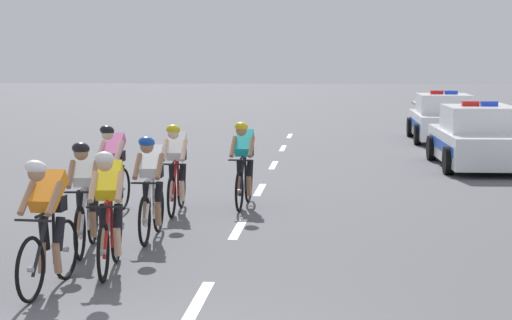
# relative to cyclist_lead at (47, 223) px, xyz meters

# --- Properties ---
(lane_markings_centre) EXTENTS (0.14, 25.60, 0.01)m
(lane_markings_centre) POSITION_rel_cyclist_lead_xyz_m (1.75, 7.73, -0.78)
(lane_markings_centre) COLOR white
(lane_markings_centre) RESTS_ON ground
(cyclist_lead) EXTENTS (0.44, 1.72, 1.56)m
(cyclist_lead) POSITION_rel_cyclist_lead_xyz_m (0.00, 0.00, 0.00)
(cyclist_lead) COLOR black
(cyclist_lead) RESTS_ON ground
(cyclist_second) EXTENTS (0.45, 1.72, 1.56)m
(cyclist_second) POSITION_rel_cyclist_lead_xyz_m (0.47, 0.91, 0.00)
(cyclist_second) COLOR black
(cyclist_second) RESTS_ON ground
(cyclist_third) EXTENTS (0.45, 1.72, 1.56)m
(cyclist_third) POSITION_rel_cyclist_lead_xyz_m (-0.13, 1.98, 0.00)
(cyclist_third) COLOR black
(cyclist_third) RESTS_ON ground
(cyclist_fourth) EXTENTS (0.42, 1.72, 1.56)m
(cyclist_fourth) POSITION_rel_cyclist_lead_xyz_m (0.58, 2.87, 0.00)
(cyclist_fourth) COLOR black
(cyclist_fourth) RESTS_ON ground
(cyclist_fifth) EXTENTS (0.44, 1.72, 1.56)m
(cyclist_fifth) POSITION_rel_cyclist_lead_xyz_m (-0.47, 4.78, 0.00)
(cyclist_fifth) COLOR black
(cyclist_fifth) RESTS_ON ground
(cyclist_sixth) EXTENTS (0.42, 1.72, 1.56)m
(cyclist_sixth) POSITION_rel_cyclist_lead_xyz_m (0.56, 5.03, 0.00)
(cyclist_sixth) COLOR black
(cyclist_sixth) RESTS_ON ground
(cyclist_seventh) EXTENTS (0.43, 1.72, 1.56)m
(cyclist_seventh) POSITION_rel_cyclist_lead_xyz_m (1.64, 5.70, 0.00)
(cyclist_seventh) COLOR black
(cyclist_seventh) RESTS_ON ground
(police_car_nearest) EXTENTS (2.09, 4.45, 1.59)m
(police_car_nearest) POSITION_rel_cyclist_lead_xyz_m (6.66, 11.75, -0.11)
(police_car_nearest) COLOR white
(police_car_nearest) RESTS_ON ground
(police_car_second) EXTENTS (2.02, 4.41, 1.59)m
(police_car_second) POSITION_rel_cyclist_lead_xyz_m (6.66, 18.45, -0.11)
(police_car_second) COLOR white
(police_car_second) RESTS_ON ground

